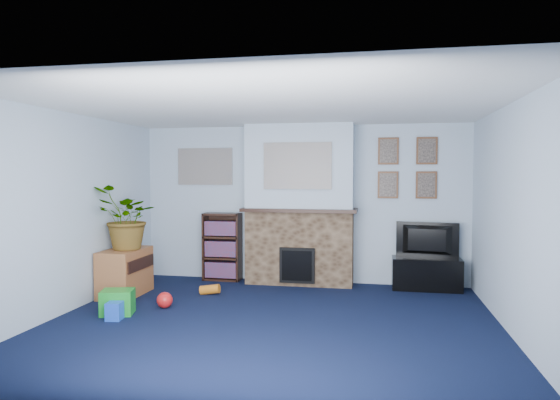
% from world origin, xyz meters
% --- Properties ---
extents(floor, '(5.00, 4.50, 0.01)m').
position_xyz_m(floor, '(0.00, 0.00, 0.00)').
color(floor, black).
rests_on(floor, ground).
extents(ceiling, '(5.00, 4.50, 0.01)m').
position_xyz_m(ceiling, '(0.00, 0.00, 2.40)').
color(ceiling, white).
rests_on(ceiling, wall_back).
extents(wall_back, '(5.00, 0.04, 2.40)m').
position_xyz_m(wall_back, '(0.00, 2.25, 1.20)').
color(wall_back, '#ADBFD2').
rests_on(wall_back, ground).
extents(wall_front, '(5.00, 0.04, 2.40)m').
position_xyz_m(wall_front, '(0.00, -2.25, 1.20)').
color(wall_front, '#ADBFD2').
rests_on(wall_front, ground).
extents(wall_left, '(0.04, 4.50, 2.40)m').
position_xyz_m(wall_left, '(-2.50, 0.00, 1.20)').
color(wall_left, '#ADBFD2').
rests_on(wall_left, ground).
extents(wall_right, '(0.04, 4.50, 2.40)m').
position_xyz_m(wall_right, '(2.50, 0.00, 1.20)').
color(wall_right, '#ADBFD2').
rests_on(wall_right, ground).
extents(chimney_breast, '(1.72, 0.50, 2.40)m').
position_xyz_m(chimney_breast, '(0.00, 2.05, 1.18)').
color(chimney_breast, brown).
rests_on(chimney_breast, ground).
extents(collage_main, '(1.00, 0.03, 0.68)m').
position_xyz_m(collage_main, '(0.00, 1.84, 1.78)').
color(collage_main, gray).
rests_on(collage_main, chimney_breast).
extents(collage_left, '(0.90, 0.03, 0.58)m').
position_xyz_m(collage_left, '(-1.55, 2.23, 1.78)').
color(collage_left, gray).
rests_on(collage_left, wall_back).
extents(portrait_tl, '(0.30, 0.03, 0.40)m').
position_xyz_m(portrait_tl, '(1.30, 2.23, 2.00)').
color(portrait_tl, brown).
rests_on(portrait_tl, wall_back).
extents(portrait_tr, '(0.30, 0.03, 0.40)m').
position_xyz_m(portrait_tr, '(1.85, 2.23, 2.00)').
color(portrait_tr, brown).
rests_on(portrait_tr, wall_back).
extents(portrait_bl, '(0.30, 0.03, 0.40)m').
position_xyz_m(portrait_bl, '(1.30, 2.23, 1.50)').
color(portrait_bl, brown).
rests_on(portrait_bl, wall_back).
extents(portrait_br, '(0.30, 0.03, 0.40)m').
position_xyz_m(portrait_br, '(1.85, 2.23, 1.50)').
color(portrait_br, brown).
rests_on(portrait_br, wall_back).
extents(tv_stand, '(0.96, 0.41, 0.46)m').
position_xyz_m(tv_stand, '(1.85, 2.03, 0.22)').
color(tv_stand, black).
rests_on(tv_stand, ground).
extents(television, '(0.89, 0.25, 0.51)m').
position_xyz_m(television, '(1.85, 2.05, 0.71)').
color(television, black).
rests_on(television, tv_stand).
extents(bookshelf, '(0.58, 0.28, 1.05)m').
position_xyz_m(bookshelf, '(-1.23, 2.11, 0.50)').
color(bookshelf, black).
rests_on(bookshelf, ground).
extents(sideboard, '(0.45, 0.81, 0.63)m').
position_xyz_m(sideboard, '(-2.24, 0.90, 0.35)').
color(sideboard, '#985930').
rests_on(sideboard, ground).
extents(potted_plant, '(0.80, 0.88, 0.88)m').
position_xyz_m(potted_plant, '(-2.19, 0.85, 1.07)').
color(potted_plant, '#26661E').
rests_on(potted_plant, sideboard).
extents(mantel_clock, '(0.09, 0.05, 0.12)m').
position_xyz_m(mantel_clock, '(-0.01, 2.00, 1.22)').
color(mantel_clock, gold).
rests_on(mantel_clock, chimney_breast).
extents(mantel_candle, '(0.05, 0.05, 0.17)m').
position_xyz_m(mantel_candle, '(0.27, 2.00, 1.23)').
color(mantel_candle, '#B2BFC6').
rests_on(mantel_candle, chimney_breast).
extents(mantel_teddy, '(0.13, 0.13, 0.13)m').
position_xyz_m(mantel_teddy, '(-0.62, 2.00, 1.22)').
color(mantel_teddy, slate).
rests_on(mantel_teddy, chimney_breast).
extents(mantel_can, '(0.07, 0.07, 0.13)m').
position_xyz_m(mantel_can, '(0.76, 2.00, 1.21)').
color(mantel_can, blue).
rests_on(mantel_can, chimney_breast).
extents(green_crate, '(0.43, 0.38, 0.29)m').
position_xyz_m(green_crate, '(-1.87, 0.02, 0.14)').
color(green_crate, '#198C26').
rests_on(green_crate, ground).
extents(toy_ball, '(0.20, 0.20, 0.20)m').
position_xyz_m(toy_ball, '(-1.43, 0.38, 0.09)').
color(toy_ball, red).
rests_on(toy_ball, ground).
extents(toy_block, '(0.19, 0.19, 0.20)m').
position_xyz_m(toy_block, '(-1.78, -0.20, 0.11)').
color(toy_block, blue).
rests_on(toy_block, ground).
extents(toy_tube, '(0.28, 0.13, 0.16)m').
position_xyz_m(toy_tube, '(-1.11, 1.15, 0.07)').
color(toy_tube, orange).
rests_on(toy_tube, ground).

